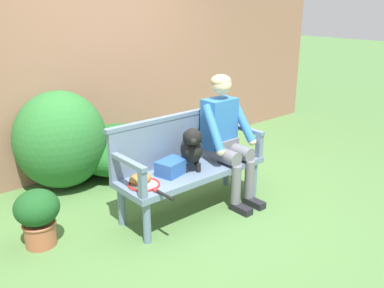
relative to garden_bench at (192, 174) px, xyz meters
name	(u,v)px	position (x,y,z in m)	size (l,w,h in m)	color
ground_plane	(192,209)	(0.00, 0.00, -0.39)	(40.00, 40.00, 0.00)	#4C753D
brick_garden_fence	(96,56)	(0.00, 1.79, 0.98)	(8.00, 0.30, 2.74)	#936651
hedge_bush_far_right	(118,149)	(-0.02, 1.38, -0.11)	(1.19, 1.18, 0.56)	#1E5B23
hedge_bush_mid_right	(61,140)	(-0.72, 1.41, 0.16)	(1.02, 1.00, 1.10)	#286B2D
garden_bench	(192,174)	(0.00, 0.00, 0.00)	(1.55, 0.54, 0.45)	slate
bench_backrest	(177,138)	(0.00, 0.24, 0.31)	(1.59, 0.06, 0.50)	slate
bench_armrest_left_end	(133,171)	(-0.74, -0.09, 0.26)	(0.06, 0.54, 0.28)	slate
bench_armrest_right_end	(250,135)	(0.74, -0.09, 0.26)	(0.06, 0.54, 0.28)	slate
person_seated	(225,134)	(0.43, -0.02, 0.33)	(0.56, 0.67, 1.32)	black
dog_on_bench	(192,148)	(-0.03, -0.03, 0.29)	(0.37, 0.43, 0.45)	black
tennis_racket	(146,185)	(-0.59, -0.05, 0.07)	(0.29, 0.56, 0.03)	red
baseball_glove	(140,178)	(-0.59, 0.04, 0.11)	(0.22, 0.17, 0.09)	#9E6B2D
sports_bag	(172,167)	(-0.24, 0.01, 0.13)	(0.28, 0.20, 0.14)	#2856A3
potted_plant	(38,214)	(-1.42, 0.37, -0.10)	(0.38, 0.38, 0.51)	#A85B3D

